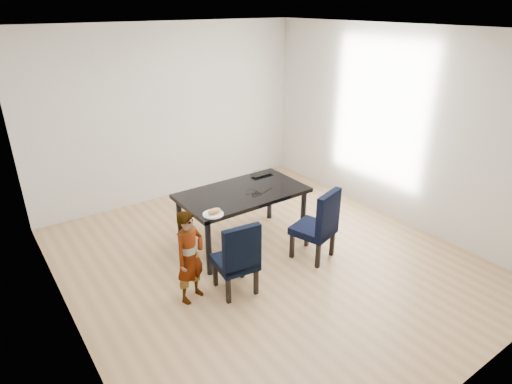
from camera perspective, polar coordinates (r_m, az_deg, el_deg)
floor at (r=5.42m, az=1.24°, el=-8.99°), size 4.50×5.00×0.01m
ceiling at (r=4.55m, az=1.56°, el=20.94°), size 4.50×5.00×0.01m
wall_back at (r=6.91m, az=-11.33°, el=10.20°), size 4.50×0.01×2.70m
wall_front at (r=3.36m, az=28.08°, el=-7.59°), size 4.50×0.01×2.70m
wall_left at (r=4.00m, az=-25.51°, el=-2.05°), size 0.01×5.00×2.70m
wall_right at (r=6.37m, az=18.05°, el=8.33°), size 0.01×5.00×2.70m
dining_table at (r=5.58m, az=-1.79°, el=-3.43°), size 1.60×0.90×0.75m
chair_left at (r=4.68m, az=-2.83°, el=-8.52°), size 0.47×0.49×0.87m
chair_right at (r=5.29m, az=7.67°, el=-4.21°), size 0.56×0.57×0.93m
child at (r=4.55m, az=-8.79°, el=-8.54°), size 0.44×0.37×1.04m
plate at (r=4.85m, az=-5.73°, el=-2.96°), size 0.29×0.29×0.01m
sandwich at (r=4.84m, az=-5.58°, el=-2.54°), size 0.16×0.08×0.07m
laptop at (r=5.96m, az=0.52°, el=2.52°), size 0.33×0.21×0.03m
cable_tangle at (r=5.32m, az=0.13°, el=-0.33°), size 0.17×0.17×0.01m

